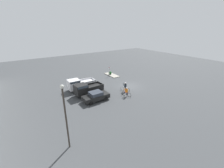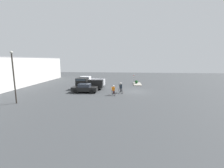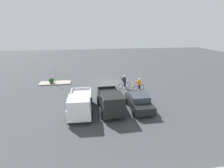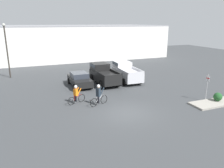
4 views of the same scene
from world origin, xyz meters
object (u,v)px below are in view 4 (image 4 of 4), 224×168
(fire_lane_sign, at_px, (207,85))
(pickup_truck_0, at_px, (103,73))
(pickup_truck_1, at_px, (126,71))
(cyclist_1, at_px, (76,94))
(shrub, at_px, (218,97))
(cyclist_0, at_px, (99,95))
(sedan_0, at_px, (80,79))
(lamppost, at_px, (7,46))

(fire_lane_sign, bearing_deg, pickup_truck_0, 125.52)
(pickup_truck_1, height_order, fire_lane_sign, fire_lane_sign)
(cyclist_1, height_order, fire_lane_sign, fire_lane_sign)
(cyclist_1, bearing_deg, shrub, -20.90)
(cyclist_1, height_order, shrub, cyclist_1)
(pickup_truck_0, distance_m, cyclist_1, 6.80)
(pickup_truck_1, distance_m, fire_lane_sign, 9.65)
(fire_lane_sign, bearing_deg, cyclist_0, 164.03)
(sedan_0, height_order, cyclist_1, cyclist_1)
(sedan_0, height_order, lamppost, lamppost)
(pickup_truck_1, xyz_separation_m, shrub, (4.21, -9.64, -0.58))
(fire_lane_sign, height_order, shrub, fire_lane_sign)
(lamppost, bearing_deg, fire_lane_sign, -43.75)
(sedan_0, distance_m, pickup_truck_0, 2.82)
(sedan_0, relative_size, shrub, 5.84)
(cyclist_0, bearing_deg, fire_lane_sign, -15.97)
(lamppost, height_order, shrub, lamppost)
(pickup_truck_1, distance_m, cyclist_1, 8.90)
(cyclist_0, relative_size, shrub, 2.48)
(lamppost, relative_size, shrub, 8.97)
(cyclist_1, xyz_separation_m, shrub, (11.35, -4.34, -0.32))
(fire_lane_sign, bearing_deg, pickup_truck_1, 111.51)
(pickup_truck_0, xyz_separation_m, shrub, (7.04, -9.58, -0.59))
(pickup_truck_0, relative_size, shrub, 6.83)
(sedan_0, distance_m, cyclist_1, 5.26)
(pickup_truck_0, distance_m, pickup_truck_1, 2.83)
(pickup_truck_1, bearing_deg, cyclist_1, -143.36)
(shrub, bearing_deg, sedan_0, 136.38)
(pickup_truck_0, relative_size, cyclist_0, 2.76)
(pickup_truck_0, bearing_deg, shrub, -53.69)
(fire_lane_sign, bearing_deg, lamppost, 136.25)
(cyclist_0, relative_size, lamppost, 0.28)
(pickup_truck_0, height_order, cyclist_1, pickup_truck_0)
(shrub, bearing_deg, lamppost, 136.21)
(shrub, bearing_deg, pickup_truck_0, 126.31)
(sedan_0, distance_m, lamppost, 10.44)
(cyclist_1, distance_m, lamppost, 13.56)
(cyclist_0, height_order, shrub, cyclist_0)
(pickup_truck_1, distance_m, lamppost, 14.67)
(pickup_truck_0, bearing_deg, cyclist_0, -112.72)
(lamppost, bearing_deg, sedan_0, -44.02)
(cyclist_0, distance_m, shrub, 10.23)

